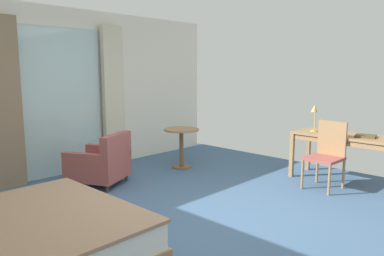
% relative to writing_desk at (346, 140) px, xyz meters
% --- Properties ---
extents(ground, '(6.81, 6.40, 0.10)m').
position_rel_writing_desk_xyz_m(ground, '(-2.71, 0.63, -0.69)').
color(ground, '#426084').
extents(wall_back, '(6.41, 0.12, 2.66)m').
position_rel_writing_desk_xyz_m(wall_back, '(-2.71, 3.57, 0.69)').
color(wall_back, white).
rests_on(wall_back, ground).
extents(balcony_glass_door, '(1.37, 0.02, 2.34)m').
position_rel_writing_desk_xyz_m(balcony_glass_door, '(-2.69, 3.49, 0.53)').
color(balcony_glass_door, silver).
rests_on(balcony_glass_door, ground).
extents(curtain_panel_left, '(0.45, 0.10, 2.44)m').
position_rel_writing_desk_xyz_m(curtain_panel_left, '(-3.60, 3.39, 0.57)').
color(curtain_panel_left, '#897056').
rests_on(curtain_panel_left, ground).
extents(curtain_panel_right, '(0.39, 0.10, 2.44)m').
position_rel_writing_desk_xyz_m(curtain_panel_right, '(-1.79, 3.39, 0.57)').
color(curtain_panel_right, beige).
rests_on(curtain_panel_right, ground).
extents(writing_desk, '(0.63, 1.53, 0.73)m').
position_rel_writing_desk_xyz_m(writing_desk, '(0.00, 0.00, 0.00)').
color(writing_desk, '#9E754C').
rests_on(writing_desk, ground).
extents(desk_chair, '(0.49, 0.47, 0.96)m').
position_rel_writing_desk_xyz_m(desk_chair, '(-0.44, 0.09, -0.12)').
color(desk_chair, '#9E4C47').
rests_on(desk_chair, ground).
extents(desk_lamp, '(0.15, 0.15, 0.42)m').
position_rel_writing_desk_xyz_m(desk_lamp, '(-0.01, 0.52, 0.37)').
color(desk_lamp, tan).
rests_on(desk_lamp, writing_desk).
extents(closed_book, '(0.30, 0.31, 0.03)m').
position_rel_writing_desk_xyz_m(closed_book, '(-0.03, -0.28, 0.10)').
color(closed_book, brown).
rests_on(closed_book, writing_desk).
extents(armchair_by_window, '(0.96, 0.98, 0.77)m').
position_rel_writing_desk_xyz_m(armchair_by_window, '(-2.61, 2.56, -0.33)').
color(armchair_by_window, '#9E4C47').
rests_on(armchair_by_window, ground).
extents(round_cafe_table, '(0.61, 0.61, 0.68)m').
position_rel_writing_desk_xyz_m(round_cafe_table, '(-1.10, 2.40, -0.14)').
color(round_cafe_table, '#9E754C').
rests_on(round_cafe_table, ground).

